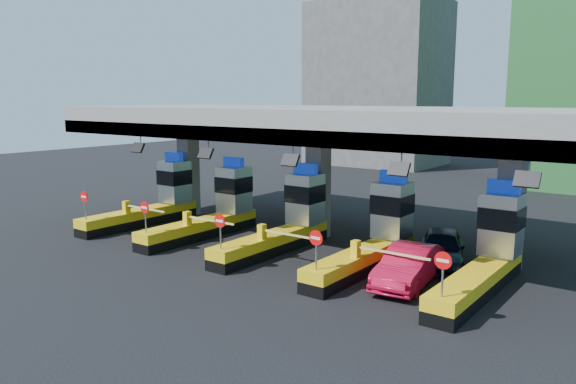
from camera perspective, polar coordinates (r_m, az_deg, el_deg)
The scene contains 10 objects.
ground at distance 28.37m, azimuth -0.36°, elevation -5.77°, with size 120.00×120.00×0.00m, color black.
toll_canopy at distance 29.73m, azimuth 2.99°, elevation 6.91°, with size 28.00×12.09×7.00m.
toll_lane_far_left at distance 35.05m, azimuth -13.23°, elevation -0.73°, with size 4.43×8.00×4.16m.
toll_lane_left at distance 31.44m, azimuth -7.34°, elevation -1.71°, with size 4.43×8.00×4.16m.
toll_lane_center at distance 28.25m, azimuth -0.02°, elevation -2.91°, with size 4.43×8.00×4.16m.
toll_lane_right at distance 25.65m, azimuth 8.99°, elevation -4.32°, with size 4.43×8.00×4.16m.
toll_lane_far_right at distance 23.83m, azimuth 19.73°, elevation -5.85°, with size 4.43×8.00×4.16m.
bg_building_concrete at distance 65.39m, azimuth 9.09°, elevation 10.75°, with size 14.00×10.00×18.00m, color #4C4C49.
van at distance 26.34m, azimuth 15.34°, elevation -5.48°, with size 1.93×4.81×1.64m, color black.
red_car at distance 23.35m, azimuth 12.17°, elevation -7.35°, with size 1.68×4.81×1.58m, color red.
Camera 1 is at (16.51, -21.82, 7.49)m, focal length 35.00 mm.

